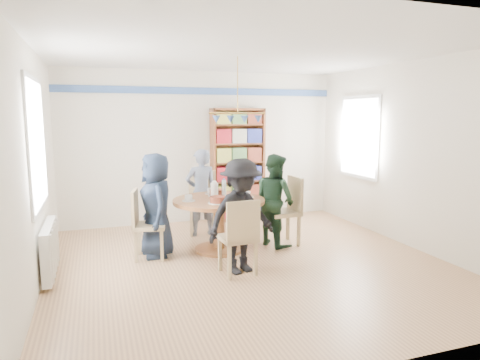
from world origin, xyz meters
name	(u,v)px	position (x,y,z in m)	size (l,w,h in m)	color
ground	(250,263)	(0.00, 0.00, 0.00)	(5.00, 5.00, 0.00)	tan
room_shell	(212,135)	(-0.26, 0.87, 1.65)	(5.00, 5.00, 5.00)	white
radiator	(50,249)	(-2.42, 0.30, 0.35)	(0.12, 1.00, 0.60)	silver
dining_table	(219,212)	(-0.23, 0.66, 0.56)	(1.30, 1.30, 0.75)	brown
chair_left	(144,221)	(-1.28, 0.67, 0.52)	(0.50, 0.50, 0.94)	tan
chair_right	(288,207)	(0.84, 0.65, 0.56)	(0.46, 0.46, 1.02)	tan
chair_far	(202,199)	(-0.21, 1.71, 0.56)	(0.54, 0.54, 1.02)	tan
chair_near	(240,234)	(-0.26, -0.36, 0.52)	(0.44, 0.44, 0.94)	tan
person_left	(156,205)	(-1.10, 0.71, 0.71)	(0.70, 0.45, 1.42)	#172133
person_right	(275,200)	(0.63, 0.66, 0.68)	(0.66, 0.52, 1.37)	black
person_far	(201,192)	(-0.27, 1.53, 0.70)	(0.51, 0.34, 1.40)	gray
person_near	(241,216)	(-0.21, -0.25, 0.71)	(0.91, 0.52, 1.41)	black
bookshelf	(238,166)	(0.61, 2.34, 1.01)	(0.98, 0.29, 2.05)	brown
tableware	(217,195)	(-0.25, 0.69, 0.81)	(1.05, 1.05, 0.28)	white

